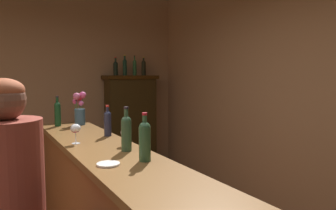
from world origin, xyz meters
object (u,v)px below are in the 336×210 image
flower_arrangement (80,108)px  display_bottle_left (116,68)px  display_bottle_midright (144,67)px  wine_glass_mid (76,129)px  wine_bottle_chardonnay (126,131)px  wine_bottle_rose (145,139)px  display_bottle_midleft (125,66)px  wine_bottle_syrah (58,113)px  display_cabinet (131,120)px  wine_glass_front (126,133)px  display_bottle_center (135,67)px  cheese_plate (108,164)px  wine_bottle_riesling (108,122)px

flower_arrangement → display_bottle_left: (0.92, 1.30, 0.50)m
display_bottle_left → display_bottle_midright: 0.50m
wine_glass_mid → flower_arrangement: size_ratio=0.44×
wine_bottle_chardonnay → flower_arrangement: size_ratio=0.88×
wine_bottle_rose → flower_arrangement: size_ratio=0.85×
display_bottle_midleft → display_bottle_midright: size_ratio=1.07×
flower_arrangement → wine_bottle_rose: bearing=-90.8°
wine_bottle_chardonnay → wine_glass_mid: size_ratio=2.01×
wine_bottle_syrah → display_bottle_midright: 2.16m
display_bottle_midleft → display_cabinet: bearing=-0.0°
wine_glass_front → display_bottle_center: size_ratio=0.43×
display_bottle_left → wine_bottle_syrah: bearing=-132.2°
display_bottle_center → display_bottle_midright: 0.17m
display_bottle_left → display_bottle_midleft: size_ratio=0.89×
wine_bottle_chardonnay → wine_bottle_syrah: 1.46m
display_cabinet → wine_bottle_rose: (-1.20, -3.03, 0.33)m
wine_bottle_syrah → flower_arrangement: 0.24m
wine_bottle_syrah → display_bottle_center: bearing=40.5°
wine_bottle_rose → wine_glass_mid: wine_bottle_rose is taller
cheese_plate → display_bottle_midright: bearing=60.7°
wine_bottle_syrah → display_bottle_center: size_ratio=1.01×
display_cabinet → wine_bottle_chardonnay: bearing=-113.9°
display_bottle_center → display_bottle_midleft: bearing=180.0°
display_bottle_midleft → display_bottle_center: display_bottle_midleft is taller
flower_arrangement → display_bottle_center: (1.26, 1.30, 0.51)m
display_cabinet → wine_bottle_syrah: 1.93m
flower_arrangement → cheese_plate: 1.73m
wine_bottle_syrah → cheese_plate: wine_bottle_syrah is taller
cheese_plate → wine_bottle_riesling: bearing=71.0°
display_cabinet → display_bottle_left: 0.91m
wine_bottle_riesling → wine_glass_front: wine_bottle_riesling is taller
wine_bottle_riesling → display_bottle_center: bearing=60.1°
wine_bottle_syrah → flower_arrangement: flower_arrangement is taller
display_bottle_left → display_bottle_midleft: (0.16, 0.00, 0.02)m
wine_glass_front → wine_bottle_riesling: bearing=89.2°
display_bottle_left → display_bottle_midleft: 0.16m
wine_bottle_riesling → wine_glass_mid: bearing=-150.9°
flower_arrangement → cheese_plate: (-0.26, -1.70, -0.18)m
display_bottle_left → display_bottle_center: 0.33m
wine_glass_front → display_bottle_midright: 2.95m
display_bottle_left → wine_bottle_rose: bearing=-107.4°
display_bottle_left → wine_bottle_riesling: bearing=-112.6°
wine_bottle_rose → wine_glass_front: wine_bottle_rose is taller
display_bottle_midleft → display_bottle_center: bearing=0.0°
wine_bottle_rose → wine_bottle_riesling: 0.94m
wine_glass_front → display_bottle_left: bearing=71.0°
display_bottle_center → cheese_plate: bearing=-116.8°
cheese_plate → wine_bottle_rose: bearing=-7.0°
wine_bottle_syrah → wine_bottle_riesling: wine_bottle_syrah is taller
wine_bottle_syrah → display_bottle_left: 1.80m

